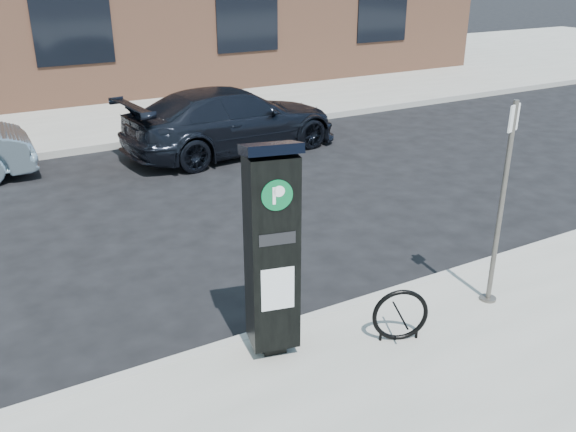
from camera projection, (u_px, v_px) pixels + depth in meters
ground at (327, 321)px, 6.87m from camera, size 120.00×120.00×0.00m
sidewalk_far at (68, 96)px, 18.04m from camera, size 60.00×12.00×0.15m
curb_near at (328, 316)px, 6.82m from camera, size 60.00×0.12×0.16m
curb_far at (125, 144)px, 13.25m from camera, size 60.00×0.12×0.16m
parking_kiosk at (272, 249)px, 5.69m from camera, size 0.59×0.54×2.18m
sign_pole at (501, 207)px, 6.57m from camera, size 0.20×0.18×2.31m
bike_rack at (400, 315)px, 6.17m from camera, size 0.55×0.27×0.58m
car_dark at (232, 120)px, 12.76m from camera, size 4.82×2.33×1.35m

